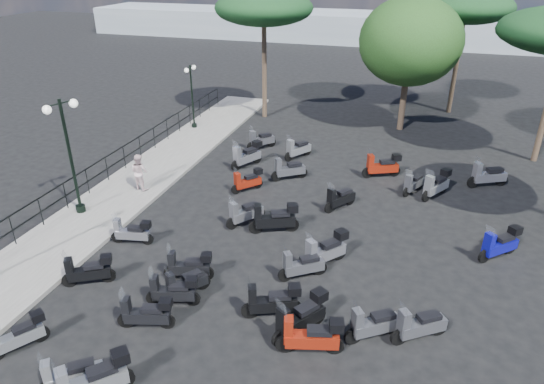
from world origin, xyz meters
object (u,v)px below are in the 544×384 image
(lamp_post_2, at_px, (192,92))
(broadleaf_tree, at_px, (410,42))
(scooter_23, at_px, (382,166))
(scooter_11, at_px, (247,156))
(scooter_6, at_px, (71,376))
(scooter_31, at_px, (189,266))
(scooter_16, at_px, (340,199))
(scooter_19, at_px, (300,318))
(scooter_32, at_px, (146,314))
(pine_0, at_px, (466,7))
(scooter_14, at_px, (272,302))
(scooter_22, at_px, (413,184))
(scooter_2, at_px, (88,271))
(scooter_8, at_px, (185,284))
(scooter_20, at_px, (302,266))
(scooter_29, at_px, (487,176))
(pine_2, at_px, (264,8))
(scooter_30, at_px, (419,326))
(scooter_9, at_px, (245,213))
(scooter_28, at_px, (436,185))
(scooter_13, at_px, (311,337))
(scooter_27, at_px, (500,244))
(scooter_15, at_px, (274,219))
(scooter_1, at_px, (18,336))
(scooter_7, at_px, (173,291))
(scooter_21, at_px, (325,251))
(scooter_17, at_px, (298,149))
(scooter_5, at_px, (261,140))
(scooter_26, at_px, (373,325))
(lamp_post_1, at_px, (69,150))
(scooter_10, at_px, (289,170))
(scooter_3, at_px, (132,232))

(lamp_post_2, distance_m, broadleaf_tree, 12.20)
(scooter_23, bearing_deg, scooter_11, 70.77)
(scooter_6, distance_m, scooter_31, 4.77)
(scooter_16, xyz_separation_m, scooter_19, (0.26, -7.32, 0.10))
(scooter_32, xyz_separation_m, pine_0, (8.14, 23.34, 5.82))
(scooter_14, bearing_deg, scooter_22, -42.19)
(scooter_2, relative_size, pine_0, 0.20)
(scooter_8, relative_size, scooter_31, 0.84)
(scooter_6, relative_size, scooter_20, 0.95)
(scooter_29, relative_size, pine_2, 0.23)
(scooter_30, bearing_deg, scooter_14, 58.89)
(scooter_9, distance_m, pine_2, 14.57)
(scooter_9, bearing_deg, scooter_28, -109.74)
(scooter_13, relative_size, scooter_16, 1.23)
(scooter_11, height_order, scooter_27, scooter_11)
(scooter_15, distance_m, scooter_32, 6.12)
(scooter_9, distance_m, scooter_31, 3.73)
(scooter_2, relative_size, scooter_23, 0.87)
(broadleaf_tree, bearing_deg, scooter_1, -111.36)
(scooter_7, relative_size, scooter_21, 1.02)
(scooter_28, bearing_deg, lamp_post_2, 11.77)
(scooter_15, relative_size, scooter_17, 1.15)
(lamp_post_2, distance_m, scooter_5, 5.24)
(scooter_17, relative_size, scooter_28, 0.95)
(scooter_6, bearing_deg, scooter_14, -82.24)
(scooter_8, distance_m, scooter_23, 11.37)
(scooter_22, xyz_separation_m, scooter_26, (-0.60, -9.28, 0.04))
(scooter_29, xyz_separation_m, scooter_31, (-9.39, -9.90, -0.04))
(scooter_5, height_order, scooter_27, scooter_27)
(scooter_15, distance_m, pine_0, 19.48)
(lamp_post_1, bearing_deg, scooter_20, 11.82)
(scooter_5, xyz_separation_m, scooter_8, (1.68, -12.07, -0.04))
(scooter_5, xyz_separation_m, scooter_28, (8.70, -3.05, 0.07))
(scooter_5, height_order, scooter_20, scooter_5)
(scooter_10, relative_size, scooter_30, 1.00)
(scooter_15, relative_size, scooter_22, 1.23)
(scooter_20, bearing_deg, scooter_17, -19.93)
(scooter_5, bearing_deg, scooter_6, 133.32)
(scooter_8, height_order, pine_2, pine_2)
(scooter_3, distance_m, scooter_31, 3.10)
(lamp_post_1, bearing_deg, scooter_7, -11.60)
(scooter_5, distance_m, scooter_15, 8.39)
(scooter_26, bearing_deg, scooter_1, 74.79)
(scooter_1, height_order, scooter_14, scooter_14)
(scooter_13, bearing_deg, scooter_1, 91.58)
(scooter_20, height_order, scooter_23, scooter_23)
(scooter_13, height_order, scooter_16, scooter_13)
(scooter_28, bearing_deg, scooter_6, 90.03)
(scooter_5, xyz_separation_m, scooter_22, (7.79, -2.95, -0.04))
(scooter_2, height_order, scooter_19, scooter_19)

